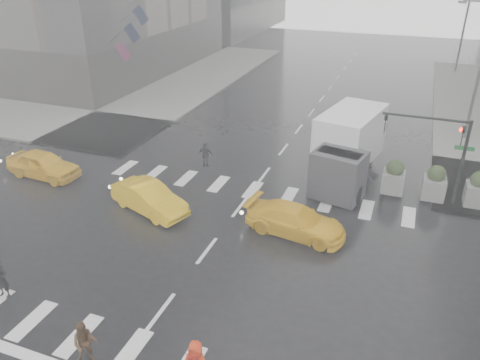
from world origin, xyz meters
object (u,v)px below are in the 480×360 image
at_px(taxi_front, 43,164).
at_px(box_truck, 347,146).
at_px(pedestrian_brown, 85,343).
at_px(taxi_mid, 149,198).
at_px(traffic_signal_pole, 443,143).

relative_size(taxi_front, box_truck, 0.63).
bearing_deg(pedestrian_brown, taxi_mid, 78.75).
xyz_separation_m(taxi_front, box_truck, (15.94, 5.75, 1.21)).
bearing_deg(taxi_mid, pedestrian_brown, -141.67).
bearing_deg(taxi_front, pedestrian_brown, -130.61).
bearing_deg(box_truck, taxi_mid, -128.06).
bearing_deg(pedestrian_brown, taxi_front, 106.19).
xyz_separation_m(pedestrian_brown, box_truck, (5.37, 15.95, 1.18)).
distance_m(taxi_front, taxi_mid, 7.68).
height_order(traffic_signal_pole, box_truck, traffic_signal_pole).
distance_m(traffic_signal_pole, taxi_front, 21.26).
height_order(traffic_signal_pole, taxi_front, traffic_signal_pole).
distance_m(pedestrian_brown, taxi_front, 14.69).
xyz_separation_m(taxi_front, taxi_mid, (7.57, -1.28, -0.03)).
xyz_separation_m(traffic_signal_pole, taxi_front, (-20.61, -4.61, -2.47)).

